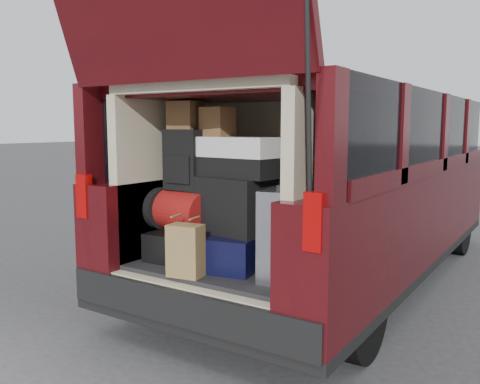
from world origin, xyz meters
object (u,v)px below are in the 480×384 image
Objects in this scene: navy_hardshell at (231,250)px; silver_roller at (285,235)px; black_soft_case at (233,205)px; twotone_duffel at (238,157)px; red_duffel at (183,211)px; black_hardshell at (184,244)px; kraft_bag at (186,251)px; backpack at (186,160)px.

navy_hardshell is 0.48m from silver_roller.
twotone_duffel is (0.03, 0.03, 0.32)m from black_soft_case.
red_duffel is at bearing 174.85° from navy_hardshell.
black_soft_case is (0.41, 0.03, 0.32)m from black_hardshell.
red_duffel reaches higher than black_hardshell.
black_hardshell is at bearing -167.31° from black_soft_case.
twotone_duffel is (0.41, 0.09, 0.39)m from red_duffel.
kraft_bag is at bearing -101.53° from twotone_duffel.
backpack is (0.03, 0.01, 0.61)m from black_hardshell.
navy_hardshell is at bearing -2.44° from black_hardshell.
black_hardshell is 0.47m from kraft_bag.
backpack reaches higher than red_duffel.
black_soft_case is 0.89× the size of twotone_duffel.
black_soft_case reaches higher than kraft_bag.
navy_hardshell is 0.71m from backpack.
kraft_bag is at bearing -39.31° from red_duffel.
twotone_duffel is at bearing 55.45° from black_soft_case.
kraft_bag is 0.78× the size of backpack.
silver_roller reaches higher than navy_hardshell.
silver_roller reaches higher than kraft_bag.
red_duffel is at bearing -162.86° from black_soft_case.
navy_hardshell is 1.58× the size of kraft_bag.
black_hardshell is at bearing -166.02° from backpack.
twotone_duffel reaches higher than navy_hardshell.
backpack is (0.01, 0.03, 0.36)m from red_duffel.
backpack is at bearing 117.64° from kraft_bag.
red_duffel is 1.07× the size of backpack.
backpack reaches higher than silver_roller.
navy_hardshell is at bearing 3.65° from backpack.
backpack reaches higher than navy_hardshell.
kraft_bag reaches higher than navy_hardshell.
twotone_duffel is at bearing 62.88° from kraft_bag.
backpack is 0.72× the size of twotone_duffel.
black_soft_case is at bearing 17.87° from red_duffel.
navy_hardshell is 1.15× the size of red_duffel.
kraft_bag is (-0.11, -0.35, 0.05)m from navy_hardshell.
backpack is (-0.83, 0.06, 0.43)m from silver_roller.
black_soft_case is at bearing 96.72° from navy_hardshell.
navy_hardshell is at bearing 13.51° from red_duffel.
navy_hardshell reaches higher than black_hardshell.
backpack reaches higher than black_hardshell.
twotone_duffel is (0.02, 0.06, 0.63)m from navy_hardshell.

